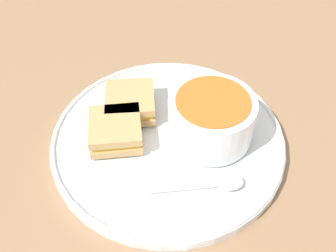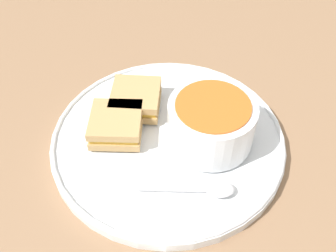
% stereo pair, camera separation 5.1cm
% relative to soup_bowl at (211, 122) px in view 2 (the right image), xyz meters
% --- Properties ---
extents(ground_plane, '(2.40, 2.40, 0.00)m').
position_rel_soup_bowl_xyz_m(ground_plane, '(-0.03, -0.05, -0.05)').
color(ground_plane, '#8E6B4C').
extents(plate, '(0.31, 0.31, 0.02)m').
position_rel_soup_bowl_xyz_m(plate, '(-0.03, -0.05, -0.04)').
color(plate, white).
rests_on(plate, ground_plane).
extents(soup_bowl, '(0.11, 0.11, 0.06)m').
position_rel_soup_bowl_xyz_m(soup_bowl, '(0.00, 0.00, 0.00)').
color(soup_bowl, white).
rests_on(soup_bowl, plate).
extents(spoon, '(0.06, 0.11, 0.01)m').
position_rel_soup_bowl_xyz_m(spoon, '(0.07, -0.03, -0.03)').
color(spoon, silver).
rests_on(spoon, plate).
extents(sandwich_half_near, '(0.09, 0.09, 0.03)m').
position_rel_soup_bowl_xyz_m(sandwich_half_near, '(-0.09, -0.07, -0.02)').
color(sandwich_half_near, tan).
rests_on(sandwich_half_near, plate).
extents(sandwich_half_far, '(0.09, 0.09, 0.03)m').
position_rel_soup_bowl_xyz_m(sandwich_half_far, '(-0.06, -0.11, -0.02)').
color(sandwich_half_far, tan).
rests_on(sandwich_half_far, plate).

